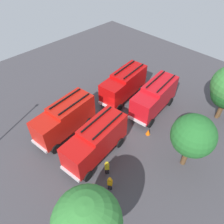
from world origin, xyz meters
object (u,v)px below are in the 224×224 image
at_px(fire_truck_0, 124,84).
at_px(firefighter_0, 107,168).
at_px(firefighter_3, 94,189).
at_px(firefighter_1, 70,100).
at_px(fire_truck_2, 154,97).
at_px(firefighter_2, 110,183).
at_px(fire_truck_1, 65,118).
at_px(tree_2, 193,136).
at_px(firefighter_4, 122,71).
at_px(tree_3, 87,222).
at_px(traffic_cone_0, 133,106).
at_px(traffic_cone_1, 148,132).
at_px(fire_truck_3, 96,140).

xyz_separation_m(fire_truck_0, firefighter_0, (9.58, 6.80, -1.16)).
bearing_deg(firefighter_3, fire_truck_0, 173.82).
relative_size(firefighter_0, firefighter_1, 1.03).
height_order(fire_truck_2, firefighter_2, fire_truck_2).
relative_size(fire_truck_1, firefighter_3, 4.65).
height_order(fire_truck_2, firefighter_0, fire_truck_2).
xyz_separation_m(firefighter_1, firefighter_3, (5.80, 11.09, -0.08)).
xyz_separation_m(firefighter_3, tree_2, (-8.34, 3.76, 3.19)).
xyz_separation_m(fire_truck_1, firefighter_3, (2.74, 7.71, -1.27)).
bearing_deg(firefighter_1, firefighter_4, 30.75).
bearing_deg(tree_3, firefighter_1, -121.54).
bearing_deg(traffic_cone_0, fire_truck_1, -17.08).
bearing_deg(traffic_cone_0, traffic_cone_1, 62.76).
bearing_deg(fire_truck_0, firefighter_1, -38.05).
height_order(firefighter_0, firefighter_2, firefighter_0).
xyz_separation_m(tree_3, traffic_cone_0, (-13.76, -7.99, -4.18)).
relative_size(firefighter_2, traffic_cone_1, 2.43).
height_order(fire_truck_0, fire_truck_3, same).
bearing_deg(firefighter_3, firefighter_0, 158.38).
bearing_deg(fire_truck_0, firefighter_0, 28.35).
distance_m(fire_truck_0, traffic_cone_1, 7.30).
relative_size(firefighter_0, firefighter_4, 1.02).
distance_m(fire_truck_0, firefighter_0, 11.81).
relative_size(tree_3, traffic_cone_1, 9.36).
xyz_separation_m(fire_truck_1, fire_truck_2, (-9.72, 4.60, 0.00)).
distance_m(fire_truck_1, firefighter_4, 13.05).
bearing_deg(traffic_cone_1, firefighter_1, -72.93).
distance_m(fire_truck_2, firefighter_4, 8.52).
xyz_separation_m(firefighter_4, tree_2, (6.96, 14.82, 3.10)).
xyz_separation_m(fire_truck_1, tree_2, (-5.60, 11.47, 1.92)).
xyz_separation_m(fire_truck_0, fire_truck_3, (8.76, 4.43, 0.00)).
bearing_deg(firefighter_2, fire_truck_1, 50.62).
relative_size(firefighter_0, firefighter_3, 1.11).
relative_size(fire_truck_1, firefighter_1, 4.31).
xyz_separation_m(fire_truck_2, tree_2, (4.13, 6.88, 1.92)).
bearing_deg(firefighter_1, tree_3, -90.63).
xyz_separation_m(firefighter_3, tree_3, (2.74, 2.83, 3.65)).
bearing_deg(firefighter_4, traffic_cone_0, 46.16).
bearing_deg(firefighter_3, tree_3, 7.44).
bearing_deg(firefighter_1, fire_truck_1, -101.30).
height_order(fire_truck_0, fire_truck_1, same).
bearing_deg(fire_truck_2, fire_truck_0, -88.22).
xyz_separation_m(fire_truck_3, firefighter_2, (1.73, 3.67, -1.17)).
bearing_deg(firefighter_0, firefighter_3, 152.00).
xyz_separation_m(fire_truck_3, firefighter_4, (-12.25, -8.01, -1.18)).
bearing_deg(fire_truck_0, traffic_cone_1, 58.74).
distance_m(fire_truck_3, firefighter_4, 14.69).
relative_size(fire_truck_1, fire_truck_3, 1.00).
xyz_separation_m(fire_truck_1, firefighter_2, (1.42, 8.33, -1.17)).
xyz_separation_m(firefighter_1, firefighter_4, (-9.50, 0.03, 0.01)).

